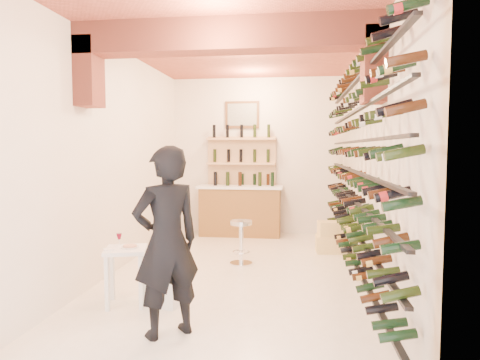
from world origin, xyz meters
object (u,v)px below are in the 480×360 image
(wine_rack, at_px, (351,164))
(chrome_barstool, at_px, (241,239))
(tasting_table, at_px, (126,258))
(white_stool, at_px, (166,283))
(crate_lower, at_px, (331,244))
(back_counter, at_px, (240,209))
(person, at_px, (167,242))

(wine_rack, xyz_separation_m, chrome_barstool, (-1.54, 0.49, -1.16))
(wine_rack, distance_m, tasting_table, 3.11)
(white_stool, relative_size, crate_lower, 1.00)
(chrome_barstool, height_order, crate_lower, chrome_barstool)
(wine_rack, bearing_deg, white_stool, -150.04)
(back_counter, bearing_deg, wine_rack, -55.34)
(back_counter, xyz_separation_m, chrome_barstool, (0.29, -2.15, -0.15))
(back_counter, bearing_deg, person, -91.02)
(back_counter, xyz_separation_m, crate_lower, (1.70, -1.22, -0.39))
(white_stool, distance_m, chrome_barstool, 1.86)
(person, xyz_separation_m, crate_lower, (1.78, 3.47, -0.75))
(wine_rack, height_order, crate_lower, wine_rack)
(wine_rack, distance_m, chrome_barstool, 1.99)
(wine_rack, distance_m, back_counter, 3.38)
(chrome_barstool, distance_m, crate_lower, 1.71)
(chrome_barstool, relative_size, crate_lower, 1.39)
(person, bearing_deg, crate_lower, -157.08)
(white_stool, bearing_deg, crate_lower, 52.67)
(wine_rack, xyz_separation_m, white_stool, (-2.17, -1.25, -1.31))
(crate_lower, bearing_deg, person, -117.18)
(tasting_table, xyz_separation_m, white_stool, (0.44, 0.08, -0.29))
(person, bearing_deg, white_stool, -112.13)
(tasting_table, distance_m, white_stool, 0.54)
(wine_rack, xyz_separation_m, person, (-1.92, -2.05, -0.66))
(tasting_table, bearing_deg, crate_lower, 32.89)
(wine_rack, relative_size, back_counter, 3.35)
(wine_rack, height_order, person, wine_rack)
(tasting_table, bearing_deg, person, -60.89)
(tasting_table, height_order, white_stool, tasting_table)
(tasting_table, height_order, crate_lower, tasting_table)
(wine_rack, bearing_deg, tasting_table, -152.99)
(chrome_barstool, bearing_deg, wine_rack, -17.78)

